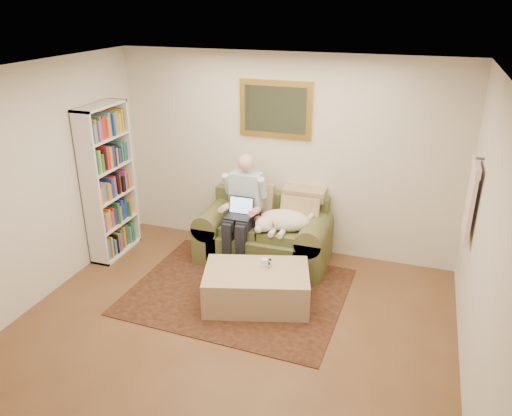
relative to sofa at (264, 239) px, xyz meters
The scene contains 12 objects.
room_shell 1.97m from the sofa, 85.48° to the right, with size 4.51×5.00×2.61m.
rug 0.90m from the sofa, 92.91° to the right, with size 2.43×1.94×0.01m, color black.
sofa is the anchor object (origin of this frame).
seated_man 0.51m from the sofa, 148.55° to the right, with size 0.55×0.79×1.41m, color #8CADD8, non-canonical shape.
laptop 0.56m from the sofa, 138.98° to the right, with size 0.32×0.26×0.24m.
sleeping_dog 0.47m from the sofa, 15.74° to the right, with size 0.69×0.43×0.26m, color white, non-canonical shape.
ottoman 1.05m from the sofa, 76.76° to the right, with size 1.15×0.73×0.42m, color tan.
coffee_mug 0.97m from the sofa, 71.91° to the right, with size 0.08×0.08×0.10m, color white.
tv_remote 0.88m from the sofa, 69.14° to the right, with size 0.05×0.15×0.02m, color black.
bookshelf 2.14m from the sofa, 167.31° to the right, with size 0.28×0.80×2.00m, color white, non-canonical shape.
wall_mirror 1.67m from the sofa, 90.00° to the left, with size 0.94×0.04×0.72m.
hanging_shirt 2.59m from the sofa, 10.79° to the right, with size 0.06×0.52×0.90m, color #FAD9CF, non-canonical shape.
Camera 1 is at (1.63, -3.50, 3.20)m, focal length 35.00 mm.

